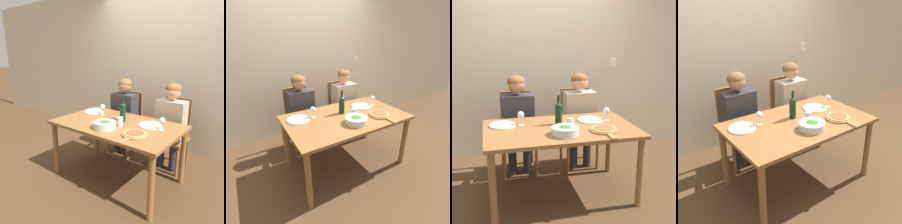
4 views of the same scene
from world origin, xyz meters
TOP-DOWN VIEW (x-y plane):
  - ground_plane at (0.00, 0.00)m, footprint 40.00×40.00m
  - back_wall at (0.00, 1.31)m, footprint 10.00×0.06m
  - dining_table at (0.00, 0.00)m, footprint 1.53×0.93m
  - chair_left at (-0.36, 0.78)m, footprint 0.42×0.42m
  - chair_right at (0.41, 0.78)m, footprint 0.42×0.42m
  - person_woman at (-0.36, 0.66)m, footprint 0.47×0.51m
  - person_man at (0.41, 0.66)m, footprint 0.47×0.51m
  - wine_bottle at (0.01, 0.11)m, footprint 0.07×0.07m
  - broccoli_bowl at (-0.01, -0.23)m, footprint 0.26×0.26m
  - dinner_plate_left at (-0.57, 0.20)m, footprint 0.28×0.28m
  - dinner_plate_right at (0.37, 0.16)m, footprint 0.28×0.28m
  - pizza_on_board at (0.39, -0.22)m, footprint 0.28×0.42m
  - wine_glass_left at (-0.38, 0.17)m, footprint 0.07×0.07m
  - wine_glass_right at (0.54, 0.11)m, footprint 0.07×0.07m
  - water_tumbler at (0.09, -0.06)m, footprint 0.07×0.07m

SIDE VIEW (x-z plane):
  - ground_plane at x=0.00m, z-range 0.00..0.00m
  - chair_left at x=-0.36m, z-range 0.02..1.00m
  - chair_right at x=0.41m, z-range 0.02..1.00m
  - dining_table at x=0.00m, z-range 0.29..1.04m
  - person_woman at x=-0.36m, z-range 0.12..1.32m
  - person_man at x=0.41m, z-range 0.12..1.32m
  - dinner_plate_left at x=-0.57m, z-range 0.75..0.77m
  - dinner_plate_right at x=0.37m, z-range 0.75..0.77m
  - pizza_on_board at x=0.39m, z-range 0.75..0.79m
  - broccoli_bowl at x=-0.01m, z-range 0.75..0.83m
  - water_tumbler at x=0.09m, z-range 0.75..0.86m
  - wine_glass_left at x=-0.38m, z-range 0.78..0.93m
  - wine_glass_right at x=0.54m, z-range 0.78..0.93m
  - wine_bottle at x=0.01m, z-range 0.72..1.04m
  - back_wall at x=0.00m, z-range 0.00..2.70m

